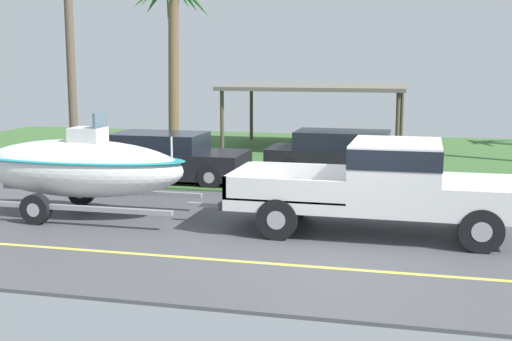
{
  "coord_description": "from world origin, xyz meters",
  "views": [
    {
      "loc": [
        1.4,
        -12.57,
        3.41
      ],
      "look_at": [
        -1.98,
        1.09,
        1.1
      ],
      "focal_mm": 47.5,
      "sensor_mm": 36.0,
      "label": 1
    }
  ],
  "objects_px": {
    "parked_sedan_near": "(348,156)",
    "palm_tree_mid": "(172,9)",
    "boat_on_trailer": "(78,167)",
    "parked_sedan_far": "(165,158)",
    "pickup_truck_towing": "(394,183)",
    "utility_pole": "(69,22)",
    "carport_awning": "(317,88)"
  },
  "relations": [
    {
      "from": "boat_on_trailer",
      "to": "utility_pole",
      "type": "height_order",
      "value": "utility_pole"
    },
    {
      "from": "pickup_truck_towing",
      "to": "palm_tree_mid",
      "type": "xyz_separation_m",
      "value": [
        -7.77,
        8.44,
        4.05
      ]
    },
    {
      "from": "pickup_truck_towing",
      "to": "palm_tree_mid",
      "type": "distance_m",
      "value": 12.17
    },
    {
      "from": "parked_sedan_near",
      "to": "utility_pole",
      "type": "height_order",
      "value": "utility_pole"
    },
    {
      "from": "pickup_truck_towing",
      "to": "boat_on_trailer",
      "type": "distance_m",
      "value": 6.82
    },
    {
      "from": "carport_awning",
      "to": "utility_pole",
      "type": "bearing_deg",
      "value": -124.5
    },
    {
      "from": "parked_sedan_far",
      "to": "carport_awning",
      "type": "height_order",
      "value": "carport_awning"
    },
    {
      "from": "boat_on_trailer",
      "to": "utility_pole",
      "type": "bearing_deg",
      "value": 119.75
    },
    {
      "from": "pickup_truck_towing",
      "to": "parked_sedan_near",
      "type": "relative_size",
      "value": 1.24
    },
    {
      "from": "utility_pole",
      "to": "boat_on_trailer",
      "type": "bearing_deg",
      "value": -60.25
    },
    {
      "from": "boat_on_trailer",
      "to": "parked_sedan_near",
      "type": "height_order",
      "value": "boat_on_trailer"
    },
    {
      "from": "pickup_truck_towing",
      "to": "utility_pole",
      "type": "relative_size",
      "value": 0.69
    },
    {
      "from": "pickup_truck_towing",
      "to": "boat_on_trailer",
      "type": "relative_size",
      "value": 0.96
    },
    {
      "from": "parked_sedan_near",
      "to": "parked_sedan_far",
      "type": "relative_size",
      "value": 1.06
    },
    {
      "from": "parked_sedan_near",
      "to": "palm_tree_mid",
      "type": "bearing_deg",
      "value": 159.68
    },
    {
      "from": "parked_sedan_far",
      "to": "pickup_truck_towing",
      "type": "bearing_deg",
      "value": -34.08
    },
    {
      "from": "utility_pole",
      "to": "parked_sedan_far",
      "type": "bearing_deg",
      "value": 8.26
    },
    {
      "from": "parked_sedan_far",
      "to": "utility_pole",
      "type": "height_order",
      "value": "utility_pole"
    },
    {
      "from": "pickup_truck_towing",
      "to": "utility_pole",
      "type": "xyz_separation_m",
      "value": [
        -9.12,
        4.03,
        3.4
      ]
    },
    {
      "from": "carport_awning",
      "to": "palm_tree_mid",
      "type": "bearing_deg",
      "value": -138.4
    },
    {
      "from": "parked_sedan_near",
      "to": "parked_sedan_far",
      "type": "distance_m",
      "value": 5.26
    },
    {
      "from": "boat_on_trailer",
      "to": "carport_awning",
      "type": "distance_m",
      "value": 12.8
    },
    {
      "from": "pickup_truck_towing",
      "to": "utility_pole",
      "type": "height_order",
      "value": "utility_pole"
    },
    {
      "from": "parked_sedan_far",
      "to": "palm_tree_mid",
      "type": "relative_size",
      "value": 0.68
    },
    {
      "from": "pickup_truck_towing",
      "to": "parked_sedan_far",
      "type": "distance_m",
      "value": 7.87
    },
    {
      "from": "boat_on_trailer",
      "to": "parked_sedan_far",
      "type": "relative_size",
      "value": 1.37
    },
    {
      "from": "boat_on_trailer",
      "to": "palm_tree_mid",
      "type": "bearing_deg",
      "value": 96.46
    },
    {
      "from": "boat_on_trailer",
      "to": "palm_tree_mid",
      "type": "height_order",
      "value": "palm_tree_mid"
    },
    {
      "from": "palm_tree_mid",
      "to": "parked_sedan_far",
      "type": "bearing_deg",
      "value": -72.66
    },
    {
      "from": "pickup_truck_towing",
      "to": "palm_tree_mid",
      "type": "height_order",
      "value": "palm_tree_mid"
    },
    {
      "from": "parked_sedan_far",
      "to": "palm_tree_mid",
      "type": "height_order",
      "value": "palm_tree_mid"
    },
    {
      "from": "parked_sedan_near",
      "to": "palm_tree_mid",
      "type": "xyz_separation_m",
      "value": [
        -6.22,
        2.3,
        4.41
      ]
    }
  ]
}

